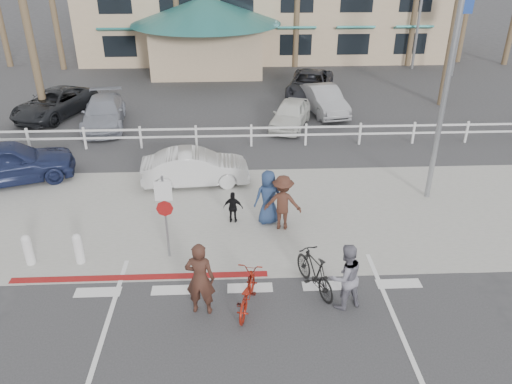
{
  "coord_description": "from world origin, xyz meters",
  "views": [
    {
      "loc": [
        -0.32,
        -9.94,
        8.41
      ],
      "look_at": [
        0.28,
        3.25,
        1.5
      ],
      "focal_mm": 35.0,
      "sensor_mm": 36.0,
      "label": 1
    }
  ],
  "objects_px": {
    "sign_post": "(165,213)",
    "bike_red": "(247,292)",
    "car_white_sedan": "(195,168)",
    "bike_black": "(315,272)",
    "car_red_compact": "(8,162)"
  },
  "relations": [
    {
      "from": "sign_post",
      "to": "car_white_sedan",
      "type": "bearing_deg",
      "value": 84.06
    },
    {
      "from": "bike_red",
      "to": "sign_post",
      "type": "bearing_deg",
      "value": -34.0
    },
    {
      "from": "sign_post",
      "to": "bike_red",
      "type": "relative_size",
      "value": 1.62
    },
    {
      "from": "bike_red",
      "to": "car_white_sedan",
      "type": "distance_m",
      "value": 7.26
    },
    {
      "from": "bike_black",
      "to": "car_white_sedan",
      "type": "xyz_separation_m",
      "value": [
        -3.49,
        6.43,
        0.09
      ]
    },
    {
      "from": "sign_post",
      "to": "car_red_compact",
      "type": "bearing_deg",
      "value": 141.37
    },
    {
      "from": "bike_red",
      "to": "car_red_compact",
      "type": "height_order",
      "value": "car_red_compact"
    },
    {
      "from": "sign_post",
      "to": "car_red_compact",
      "type": "distance_m",
      "value": 8.33
    },
    {
      "from": "sign_post",
      "to": "bike_red",
      "type": "height_order",
      "value": "sign_post"
    },
    {
      "from": "bike_black",
      "to": "car_white_sedan",
      "type": "distance_m",
      "value": 7.31
    },
    {
      "from": "bike_red",
      "to": "bike_black",
      "type": "xyz_separation_m",
      "value": [
        1.79,
        0.63,
        0.09
      ]
    },
    {
      "from": "car_white_sedan",
      "to": "bike_red",
      "type": "bearing_deg",
      "value": -171.31
    },
    {
      "from": "bike_black",
      "to": "car_white_sedan",
      "type": "height_order",
      "value": "car_white_sedan"
    },
    {
      "from": "bike_red",
      "to": "car_white_sedan",
      "type": "bearing_deg",
      "value": -63.78
    },
    {
      "from": "car_red_compact",
      "to": "bike_red",
      "type": "bearing_deg",
      "value": -149.69
    }
  ]
}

